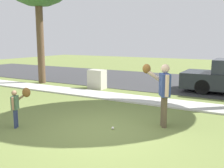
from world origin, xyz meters
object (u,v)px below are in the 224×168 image
at_px(person_adult, 163,89).
at_px(baseball, 113,128).
at_px(utility_cabinet, 97,79).
at_px(person_child, 18,102).

bearing_deg(person_adult, baseball, 9.15).
height_order(person_adult, utility_cabinet, person_adult).
relative_size(person_child, baseball, 14.31).
distance_m(person_adult, person_child, 3.86).
bearing_deg(baseball, person_child, -154.90).
height_order(baseball, utility_cabinet, utility_cabinet).
bearing_deg(baseball, person_adult, 39.63).
xyz_separation_m(person_adult, baseball, (-1.04, -0.86, -1.01)).
relative_size(person_adult, person_child, 1.60).
xyz_separation_m(person_adult, person_child, (-3.32, -1.93, -0.36)).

